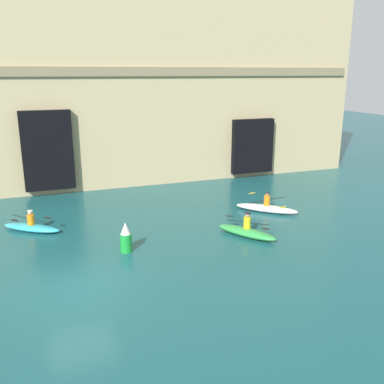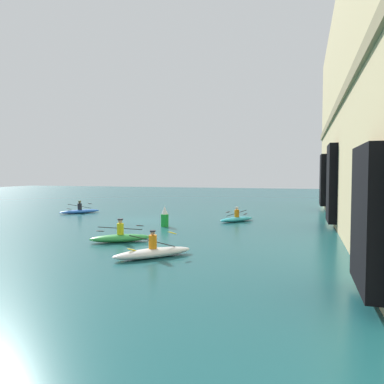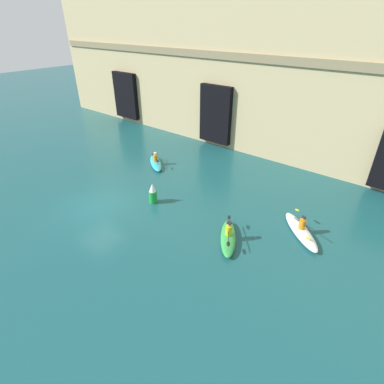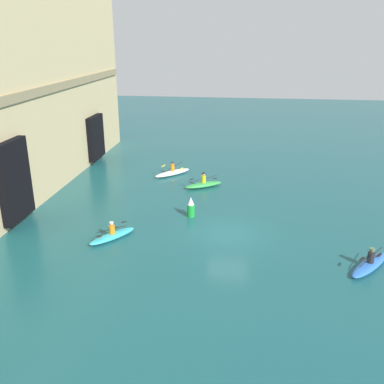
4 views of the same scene
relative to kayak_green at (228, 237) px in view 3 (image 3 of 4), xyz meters
The scene contains 6 objects.
ground_plane 8.53m from the kayak_green, 163.52° to the right, with size 120.00×120.00×0.00m, color #195156.
cliff_bluff 18.01m from the kayak_green, 119.75° to the left, with size 44.39×6.83×16.01m.
kayak_green is the anchor object (origin of this frame).
kayak_cyan 10.64m from the kayak_green, 155.85° to the left, with size 2.99×2.51×1.07m.
kayak_white 4.06m from the kayak_green, 46.84° to the left, with size 3.13×3.04×1.16m.
marker_buoy 5.83m from the kayak_green, behind, with size 0.51×0.51×1.35m.
Camera 3 is at (14.50, -8.48, 10.27)m, focal length 28.00 mm.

